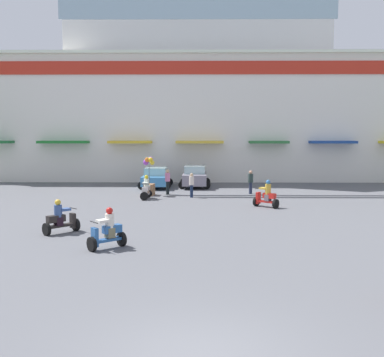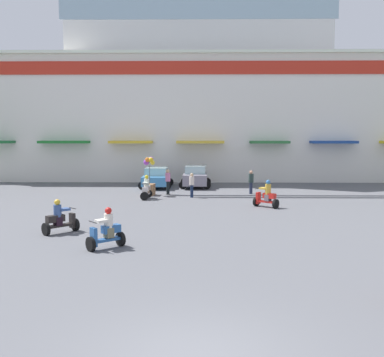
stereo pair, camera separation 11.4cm
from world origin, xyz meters
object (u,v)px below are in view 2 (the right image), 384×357
parked_car_0 (156,178)px  balloon_vendor_cart (149,179)px  parked_car_1 (195,177)px  pedestrian_2 (168,180)px  scooter_rider_0 (60,219)px  pedestrian_4 (251,181)px  scooter_rider_2 (146,189)px  pedestrian_3 (192,184)px  scooter_rider_4 (106,232)px  scooter_rider_7 (266,196)px

parked_car_0 → balloon_vendor_cart: bearing=-91.0°
parked_car_1 → pedestrian_2: pedestrian_2 is taller
scooter_rider_0 → pedestrian_4: 15.46m
scooter_rider_2 → pedestrian_3: pedestrian_3 is taller
pedestrian_2 → pedestrian_3: bearing=-40.3°
scooter_rider_2 → pedestrian_2: pedestrian_2 is taller
pedestrian_4 → balloon_vendor_cart: 6.84m
parked_car_1 → balloon_vendor_cart: (-3.00, -4.54, 0.28)m
parked_car_1 → pedestrian_4: parked_car_1 is taller
parked_car_0 → pedestrian_4: pedestrian_4 is taller
balloon_vendor_cart → scooter_rider_0: bearing=-102.1°
scooter_rider_0 → pedestrian_4: size_ratio=0.90×
scooter_rider_4 → pedestrian_3: 13.43m
scooter_rider_2 → balloon_vendor_cart: (0.01, 1.70, 0.48)m
pedestrian_3 → pedestrian_4: 4.34m
scooter_rider_4 → scooter_rider_7: size_ratio=0.97×
pedestrian_3 → pedestrian_4: pedestrian_4 is taller
parked_car_1 → scooter_rider_7: 10.20m
parked_car_0 → balloon_vendor_cart: 4.19m
balloon_vendor_cart → pedestrian_3: bearing=-19.1°
scooter_rider_4 → balloon_vendor_cart: (0.05, 14.09, 0.48)m
pedestrian_4 → balloon_vendor_cart: bearing=-173.4°
scooter_rider_4 → balloon_vendor_cart: 14.10m
parked_car_1 → scooter_rider_0: parked_car_1 is taller
parked_car_0 → pedestrian_3: 5.84m
scooter_rider_7 → balloon_vendor_cart: balloon_vendor_cart is taller
parked_car_0 → scooter_rider_4: parked_car_0 is taller
scooter_rider_2 → scooter_rider_4: bearing=-90.2°
scooter_rider_2 → pedestrian_4: 7.24m
parked_car_0 → pedestrian_2: 3.95m
pedestrian_2 → scooter_rider_2: bearing=-119.8°
scooter_rider_7 → parked_car_0: bearing=127.7°
pedestrian_4 → balloon_vendor_cart: (-6.79, -0.79, 0.19)m
parked_car_0 → pedestrian_4: 7.53m
scooter_rider_0 → scooter_rider_4: (2.43, -2.51, 0.04)m
parked_car_0 → pedestrian_4: bearing=-26.8°
parked_car_1 → scooter_rider_4: parked_car_1 is taller
parked_car_1 → pedestrian_2: size_ratio=2.33×
scooter_rider_4 → pedestrian_2: size_ratio=0.89×
scooter_rider_0 → balloon_vendor_cart: balloon_vendor_cart is taller
parked_car_0 → pedestrian_3: size_ratio=2.45×
scooter_rider_2 → pedestrian_4: size_ratio=0.95×
scooter_rider_4 → scooter_rider_0: bearing=134.1°
scooter_rider_0 → pedestrian_4: pedestrian_4 is taller
scooter_rider_4 → pedestrian_2: bearing=85.1°
parked_car_1 → scooter_rider_2: (-3.01, -6.24, -0.20)m
parked_car_0 → scooter_rider_2: size_ratio=2.55×
scooter_rider_4 → pedestrian_2: 14.55m
scooter_rider_7 → pedestrian_2: size_ratio=0.91×
pedestrian_2 → scooter_rider_7: bearing=-41.8°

